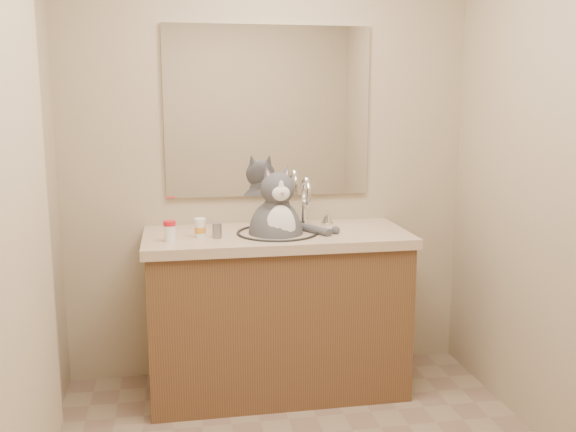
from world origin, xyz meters
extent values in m
cube|color=tan|center=(0.00, 1.25, 1.20)|extent=(2.20, 0.01, 2.40)
cube|color=tan|center=(0.00, -1.25, 1.20)|extent=(2.20, 0.01, 2.40)
cube|color=brown|center=(0.00, 0.96, 0.40)|extent=(1.30, 0.55, 0.80)
cube|color=tan|center=(0.00, 0.96, 0.83)|extent=(1.34, 0.59, 0.05)
torus|color=black|center=(0.00, 0.94, 0.85)|extent=(0.42, 0.42, 0.02)
ellipsoid|color=white|center=(0.00, 0.94, 0.78)|extent=(0.40, 0.40, 0.15)
cylinder|color=silver|center=(0.17, 1.11, 0.95)|extent=(0.03, 0.03, 0.18)
torus|color=silver|center=(0.17, 1.05, 1.04)|extent=(0.03, 0.16, 0.16)
cone|color=silver|center=(0.30, 1.11, 0.90)|extent=(0.06, 0.06, 0.08)
cube|color=white|center=(0.00, 1.24, 1.45)|extent=(1.10, 0.02, 0.90)
cube|color=beige|center=(-1.05, 0.10, 1.00)|extent=(0.01, 1.20, 1.90)
ellipsoid|color=#49494E|center=(-0.01, 0.95, 0.83)|extent=(0.30, 0.33, 0.38)
ellipsoid|color=silver|center=(0.00, 0.85, 0.89)|extent=(0.16, 0.10, 0.24)
ellipsoid|color=#49494E|center=(0.00, 0.91, 1.08)|extent=(0.18, 0.16, 0.16)
ellipsoid|color=silver|center=(0.00, 0.84, 1.07)|extent=(0.09, 0.05, 0.07)
sphere|color=#D88C8C|center=(0.00, 0.82, 1.08)|extent=(0.02, 0.02, 0.02)
cone|color=#49494E|center=(-0.05, 0.92, 1.16)|extent=(0.08, 0.06, 0.08)
cone|color=#49494E|center=(0.04, 0.93, 1.16)|extent=(0.08, 0.06, 0.08)
cylinder|color=#49494E|center=(0.18, 0.93, 0.87)|extent=(0.16, 0.24, 0.04)
cylinder|color=white|center=(-0.54, 0.85, 0.89)|extent=(0.06, 0.06, 0.08)
cylinder|color=red|center=(-0.54, 0.85, 0.94)|extent=(0.07, 0.07, 0.02)
cylinder|color=white|center=(-0.39, 0.91, 0.89)|extent=(0.06, 0.06, 0.08)
cylinder|color=orange|center=(-0.39, 0.91, 0.89)|extent=(0.06, 0.06, 0.03)
cylinder|color=white|center=(-0.39, 0.91, 0.94)|extent=(0.06, 0.06, 0.02)
cylinder|color=slate|center=(-0.31, 0.89, 0.89)|extent=(0.05, 0.05, 0.07)
camera|label=1|loc=(-0.51, -2.19, 1.53)|focal=40.00mm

